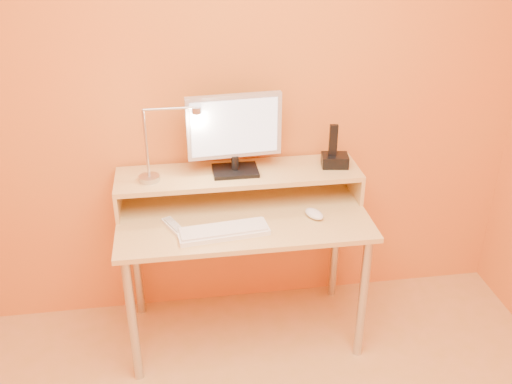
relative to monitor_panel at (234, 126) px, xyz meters
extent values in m
cube|color=orange|center=(0.02, 0.16, 0.13)|extent=(3.00, 0.04, 2.50)
cylinder|color=#B5B5B8|center=(-0.53, -0.41, -0.77)|extent=(0.04, 0.04, 0.69)
cylinder|color=#B5B5B8|center=(0.57, -0.41, -0.77)|extent=(0.04, 0.04, 0.69)
cylinder|color=#B5B5B8|center=(-0.53, 0.09, -0.77)|extent=(0.04, 0.04, 0.69)
cylinder|color=#B5B5B8|center=(0.57, 0.09, -0.77)|extent=(0.04, 0.04, 0.69)
cube|color=tan|center=(0.02, -0.16, -0.41)|extent=(1.20, 0.60, 0.02)
cube|color=tan|center=(-0.57, -0.01, -0.33)|extent=(0.02, 0.30, 0.14)
cube|color=tan|center=(0.61, -0.01, -0.33)|extent=(0.02, 0.30, 0.14)
cube|color=tan|center=(0.02, -0.01, -0.25)|extent=(1.20, 0.30, 0.02)
cube|color=black|center=(0.00, -0.01, -0.23)|extent=(0.22, 0.16, 0.02)
cylinder|color=black|center=(0.00, -0.01, -0.19)|extent=(0.04, 0.04, 0.07)
cube|color=#B3B2B7|center=(0.00, 0.00, 0.00)|extent=(0.46, 0.07, 0.31)
cube|color=black|center=(0.00, 0.02, 0.00)|extent=(0.41, 0.04, 0.26)
cube|color=silver|center=(0.00, -0.02, 0.00)|extent=(0.41, 0.03, 0.27)
cylinder|color=#B5B5B8|center=(-0.41, -0.04, -0.23)|extent=(0.10, 0.10, 0.02)
cylinder|color=#B5B5B8|center=(-0.41, -0.04, -0.05)|extent=(0.01, 0.01, 0.33)
cylinder|color=#B5B5B8|center=(-0.29, -0.04, 0.12)|extent=(0.24, 0.01, 0.01)
cylinder|color=#B5B5B8|center=(-0.17, -0.04, 0.10)|extent=(0.04, 0.04, 0.03)
cylinder|color=#FFEAC6|center=(-0.17, -0.04, 0.09)|extent=(0.03, 0.03, 0.00)
cube|color=black|center=(0.50, -0.01, -0.21)|extent=(0.14, 0.12, 0.06)
cube|color=black|center=(0.49, -0.01, -0.10)|extent=(0.04, 0.03, 0.16)
cube|color=#2B4CFF|center=(0.55, -0.06, -0.21)|extent=(0.01, 0.00, 0.04)
cube|color=white|center=(-0.09, -0.31, -0.39)|extent=(0.43, 0.18, 0.02)
ellipsoid|color=white|center=(0.35, -0.23, -0.38)|extent=(0.11, 0.13, 0.04)
cube|color=white|center=(-0.31, -0.23, -0.39)|extent=(0.12, 0.18, 0.02)
camera|label=1|loc=(-0.28, -2.55, 0.99)|focal=40.59mm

